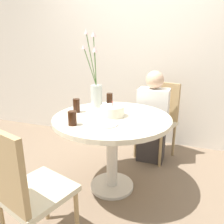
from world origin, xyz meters
TOP-DOWN VIEW (x-y plane):
  - ground_plane at (0.00, 0.00)m, footprint 16.00×16.00m
  - wall_back at (0.00, 1.23)m, footprint 8.00×0.05m
  - dining_table at (0.00, 0.00)m, footprint 1.04×1.04m
  - chair_right_flank at (0.31, 0.83)m, footprint 0.51×0.51m
  - chair_near_front at (-0.25, -0.85)m, footprint 0.50×0.50m
  - birthday_cake at (0.00, 0.01)m, footprint 0.21×0.21m
  - flower_vase at (-0.27, 0.25)m, footprint 0.16×0.18m
  - side_plate at (0.02, -0.21)m, footprint 0.21×0.21m
  - drink_glass_0 at (-0.16, 0.36)m, footprint 0.06×0.06m
  - drink_glass_1 at (-0.36, 0.01)m, footprint 0.06×0.06m
  - drink_glass_2 at (-0.22, -0.31)m, footprint 0.07×0.07m
  - person_boy at (0.25, 0.68)m, footprint 0.34×0.24m

SIDE VIEW (x-z plane):
  - ground_plane at x=0.00m, z-range 0.00..0.00m
  - person_boy at x=0.25m, z-range -0.03..1.03m
  - chair_right_flank at x=0.31m, z-range 0.06..0.96m
  - chair_near_front at x=-0.25m, z-range 0.06..0.96m
  - dining_table at x=0.00m, z-range 0.23..0.96m
  - side_plate at x=0.02m, z-range 0.73..0.74m
  - birthday_cake at x=0.00m, z-range 0.70..0.84m
  - drink_glass_2 at x=-0.22m, z-range 0.73..0.84m
  - drink_glass_0 at x=-0.16m, z-range 0.73..0.85m
  - drink_glass_1 at x=-0.36m, z-range 0.73..0.85m
  - flower_vase at x=-0.27m, z-range 0.54..1.29m
  - wall_back at x=0.00m, z-range 0.00..2.60m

